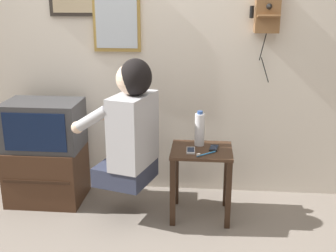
# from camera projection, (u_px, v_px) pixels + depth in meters

# --- Properties ---
(wall_back) EXTENTS (6.80, 0.05, 2.55)m
(wall_back) POSITION_uv_depth(u_px,v_px,m) (155.00, 40.00, 3.34)
(wall_back) COLOR beige
(wall_back) RESTS_ON ground_plane
(side_table) EXTENTS (0.45, 0.39, 0.54)m
(side_table) POSITION_uv_depth(u_px,v_px,m) (201.00, 166.00, 3.12)
(side_table) COLOR #382316
(side_table) RESTS_ON ground_plane
(person) EXTENTS (0.59, 0.54, 0.91)m
(person) POSITION_uv_depth(u_px,v_px,m) (130.00, 126.00, 2.98)
(person) COLOR #2D3347
(person) RESTS_ON ground_plane
(tv_stand) EXTENTS (0.59, 0.45, 0.46)m
(tv_stand) POSITION_uv_depth(u_px,v_px,m) (47.00, 173.00, 3.42)
(tv_stand) COLOR #422819
(tv_stand) RESTS_ON ground_plane
(television) EXTENTS (0.58, 0.38, 0.38)m
(television) POSITION_uv_depth(u_px,v_px,m) (44.00, 125.00, 3.28)
(television) COLOR #38383A
(television) RESTS_ON tv_stand
(wall_phone_antique) EXTENTS (0.22, 0.18, 0.75)m
(wall_phone_antique) POSITION_uv_depth(u_px,v_px,m) (267.00, 9.00, 3.12)
(wall_phone_antique) COLOR brown
(wall_mirror) EXTENTS (0.37, 0.03, 0.57)m
(wall_mirror) POSITION_uv_depth(u_px,v_px,m) (116.00, 14.00, 3.27)
(wall_mirror) COLOR olive
(cell_phone_held) EXTENTS (0.07, 0.13, 0.01)m
(cell_phone_held) POSITION_uv_depth(u_px,v_px,m) (191.00, 150.00, 3.04)
(cell_phone_held) COLOR silver
(cell_phone_held) RESTS_ON side_table
(cell_phone_spare) EXTENTS (0.07, 0.13, 0.01)m
(cell_phone_spare) POSITION_uv_depth(u_px,v_px,m) (214.00, 148.00, 3.09)
(cell_phone_spare) COLOR black
(cell_phone_spare) RESTS_ON side_table
(water_bottle) EXTENTS (0.07, 0.07, 0.26)m
(water_bottle) POSITION_uv_depth(u_px,v_px,m) (200.00, 129.00, 3.12)
(water_bottle) COLOR silver
(water_bottle) RESTS_ON side_table
(toothbrush) EXTENTS (0.14, 0.11, 0.02)m
(toothbrush) POSITION_uv_depth(u_px,v_px,m) (205.00, 154.00, 2.96)
(toothbrush) COLOR #338CD8
(toothbrush) RESTS_ON side_table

